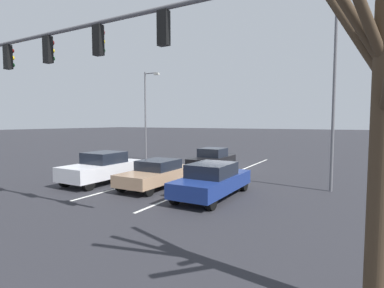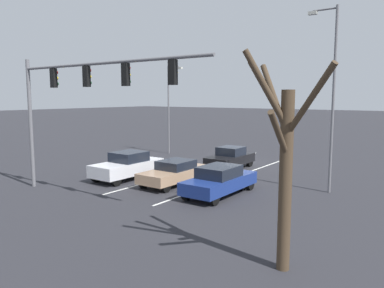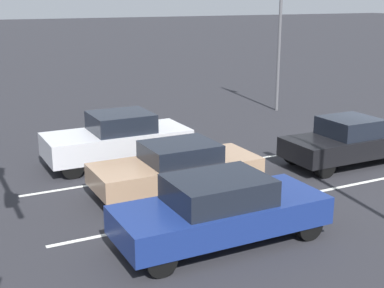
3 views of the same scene
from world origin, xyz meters
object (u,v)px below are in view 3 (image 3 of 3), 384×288
object	(u,v)px
car_tan_midlane_front	(177,167)
car_black_midlane_second	(347,141)
car_navy_leftlane_front	(220,209)
street_lamp_right_shoulder	(282,16)
car_silver_rightlane_front	(118,138)

from	to	relation	value
car_tan_midlane_front	car_black_midlane_second	xyz separation A→B (m)	(-0.22, -5.84, 0.05)
car_navy_leftlane_front	car_tan_midlane_front	distance (m)	3.31
car_navy_leftlane_front	street_lamp_right_shoulder	size ratio (longest dim) A/B	0.62
car_black_midlane_second	street_lamp_right_shoulder	world-z (taller)	street_lamp_right_shoulder
car_silver_rightlane_front	car_black_midlane_second	world-z (taller)	car_silver_rightlane_front
car_tan_midlane_front	street_lamp_right_shoulder	size ratio (longest dim) A/B	0.61
car_silver_rightlane_front	car_black_midlane_second	distance (m)	7.26
car_silver_rightlane_front	street_lamp_right_shoulder	bearing A→B (deg)	-65.35
car_silver_rightlane_front	street_lamp_right_shoulder	xyz separation A→B (m)	(4.29, -9.34, 3.49)
car_silver_rightlane_front	car_tan_midlane_front	world-z (taller)	car_silver_rightlane_front
car_silver_rightlane_front	street_lamp_right_shoulder	world-z (taller)	street_lamp_right_shoulder
car_black_midlane_second	car_silver_rightlane_front	bearing A→B (deg)	62.15
car_navy_leftlane_front	car_black_midlane_second	world-z (taller)	car_black_midlane_second
car_navy_leftlane_front	car_silver_rightlane_front	bearing A→B (deg)	0.48
car_navy_leftlane_front	car_tan_midlane_front	size ratio (longest dim) A/B	1.02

